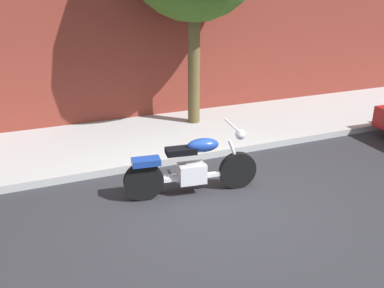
{
  "coord_description": "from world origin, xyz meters",
  "views": [
    {
      "loc": [
        -2.62,
        -5.16,
        3.23
      ],
      "look_at": [
        -0.28,
        0.4,
        0.87
      ],
      "focal_mm": 38.5,
      "sensor_mm": 36.0,
      "label": 1
    }
  ],
  "objects": [
    {
      "name": "ground_plane",
      "position": [
        0.0,
        0.0,
        0.0
      ],
      "size": [
        60.0,
        60.0,
        0.0
      ],
      "primitive_type": "plane",
      "color": "#28282D"
    },
    {
      "name": "motorcycle",
      "position": [
        -0.28,
        0.4,
        0.47
      ],
      "size": [
        2.21,
        0.73,
        1.13
      ],
      "color": "black",
      "rests_on": "ground"
    },
    {
      "name": "sidewalk",
      "position": [
        0.0,
        2.97,
        0.07
      ],
      "size": [
        24.47,
        2.8,
        0.14
      ],
      "primitive_type": "cube",
      "color": "#A3A3A3",
      "rests_on": "ground"
    }
  ]
}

